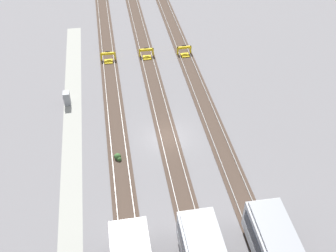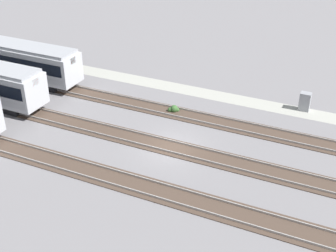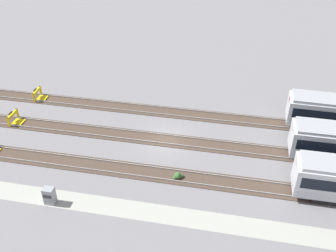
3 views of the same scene
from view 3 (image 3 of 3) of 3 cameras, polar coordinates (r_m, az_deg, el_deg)
name	(u,v)px [view 3 (image 3 of 3)]	position (r m, az deg, el deg)	size (l,w,h in m)	color
ground_plane	(166,140)	(40.08, -0.36, -2.07)	(400.00, 400.00, 0.00)	slate
service_walkway	(142,211)	(32.97, -3.81, -12.22)	(54.00, 2.00, 0.01)	#9E9E93
rail_track_nearest	(154,173)	(36.15, -1.99, -6.87)	(90.00, 2.24, 0.21)	#47382D
rail_track_near_inner	(166,140)	(40.05, -0.36, -2.02)	(90.00, 2.24, 0.21)	#47382D
rail_track_middle	(175,113)	(44.21, 0.96, 1.95)	(90.00, 2.24, 0.21)	#47382D
bumper_stop_near_inner_track	(15,119)	(45.47, -21.29, 1.01)	(1.35, 2.00, 1.22)	gold
bumper_stop_middle_track	(39,95)	(49.06, -18.16, 4.32)	(1.37, 2.01, 1.22)	gold
electrical_cabinet	(49,196)	(34.42, -16.83, -9.66)	(0.90, 0.73, 1.60)	gray
weed_clump	(178,176)	(35.57, 1.47, -7.27)	(0.92, 0.70, 0.64)	#38602D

